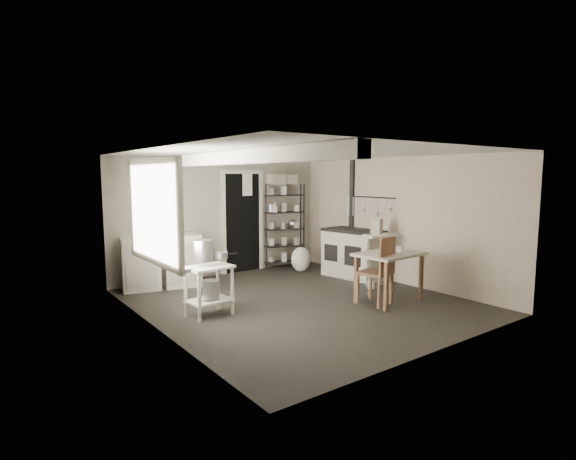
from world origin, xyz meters
TOP-DOWN VIEW (x-y plane):
  - floor at (0.00, 0.00)m, footprint 5.00×5.00m
  - ceiling at (0.00, 0.00)m, footprint 5.00×5.00m
  - wall_back at (0.00, 2.50)m, footprint 4.50×0.02m
  - wall_front at (0.00, -2.50)m, footprint 4.50×0.02m
  - wall_left at (-2.25, 0.00)m, footprint 0.02×5.00m
  - wall_right at (2.25, 0.00)m, footprint 0.02×5.00m
  - window at (-2.22, 0.20)m, footprint 0.12×1.76m
  - doorway at (0.45, 2.47)m, footprint 0.96×0.10m
  - ceiling_beam at (-1.20, 0.00)m, footprint 0.18×5.00m
  - wallpaper_panel at (2.24, 0.00)m, footprint 0.01×5.00m
  - utensil_rail at (2.19, 0.60)m, footprint 0.06×1.20m
  - prep_table at (-1.46, 0.18)m, footprint 0.67×0.51m
  - stockpot at (-1.53, 0.21)m, footprint 0.32×0.32m
  - saucepan at (-1.27, 0.15)m, footprint 0.20×0.20m
  - bucket at (-1.45, 0.15)m, footprint 0.28×0.28m
  - base_cabinets at (-1.40, 2.18)m, footprint 1.50×0.88m
  - mixing_bowl at (-1.24, 2.19)m, footprint 0.33×0.33m
  - counter_cup at (-1.72, 2.03)m, footprint 0.16×0.16m
  - shelf_rack at (1.36, 2.31)m, footprint 0.91×0.65m
  - shelf_jar at (1.11, 2.28)m, footprint 0.10×0.11m
  - storage_box_a at (1.19, 2.33)m, footprint 0.34×0.30m
  - storage_box_b at (1.54, 2.35)m, footprint 0.37×0.35m
  - stove at (1.92, 0.74)m, footprint 0.80×1.26m
  - stovepipe at (2.22, 1.13)m, footprint 0.14×0.14m
  - side_ledge at (1.84, -0.00)m, footprint 0.65×0.44m
  - oats_box at (1.78, 0.05)m, footprint 0.14×0.20m
  - work_table at (1.11, -0.84)m, footprint 1.07×0.78m
  - table_cup at (1.28, -0.89)m, footprint 0.13×0.13m
  - chair at (0.85, -0.79)m, footprint 0.52×0.53m
  - flour_sack at (1.39, 1.74)m, footprint 0.43×0.37m
  - floor_crock at (1.51, -0.10)m, footprint 0.16×0.16m

SIDE VIEW (x-z plane):
  - floor at x=0.00m, z-range 0.00..0.00m
  - floor_crock at x=1.51m, z-range 0.00..0.15m
  - flour_sack at x=1.39m, z-range -0.01..0.49m
  - work_table at x=1.11m, z-range -0.01..0.77m
  - bucket at x=-1.45m, z-range 0.26..0.51m
  - prep_table at x=-1.46m, z-range 0.04..0.76m
  - side_ledge at x=1.84m, z-range -0.03..0.89m
  - stove at x=1.92m, z-range -0.02..0.90m
  - base_cabinets at x=-1.40m, z-range 0.00..0.92m
  - chair at x=0.85m, z-range -0.04..1.01m
  - table_cup at x=1.28m, z-range 0.76..0.85m
  - saucepan at x=-1.27m, z-range 0.80..0.90m
  - stockpot at x=-1.53m, z-range 0.80..1.08m
  - shelf_rack at x=1.36m, z-range 0.05..1.85m
  - mixing_bowl at x=-1.24m, z-range 0.92..0.98m
  - counter_cup at x=-1.72m, z-range 0.92..1.01m
  - doorway at x=0.45m, z-range -0.04..2.04m
  - oats_box at x=1.78m, z-range 0.87..1.15m
  - wall_back at x=0.00m, z-range 0.00..2.30m
  - wall_front at x=0.00m, z-range 0.00..2.30m
  - wall_left at x=-2.25m, z-range 0.00..2.30m
  - wall_right at x=2.25m, z-range 0.00..2.30m
  - wallpaper_panel at x=2.24m, z-range 0.00..2.30m
  - shelf_jar at x=1.11m, z-range 1.27..1.46m
  - window at x=-2.22m, z-range 0.86..2.14m
  - utensil_rail at x=2.19m, z-range 1.33..1.77m
  - stovepipe at x=2.22m, z-range 0.83..2.35m
  - storage_box_b at x=1.54m, z-range 1.89..2.09m
  - storage_box_a at x=1.19m, z-range 1.90..2.12m
  - ceiling_beam at x=-1.20m, z-range 2.11..2.29m
  - ceiling at x=0.00m, z-range 2.30..2.30m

